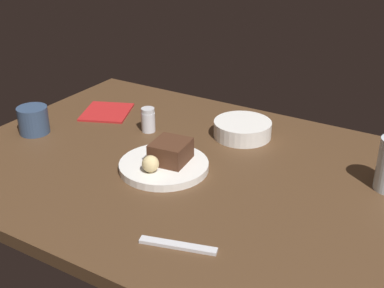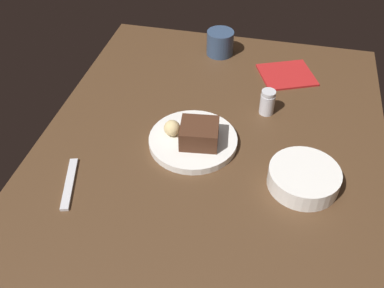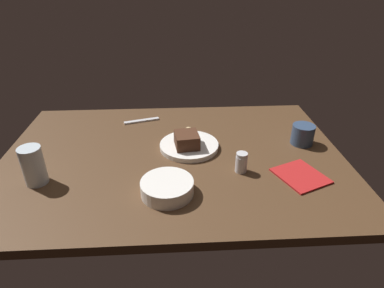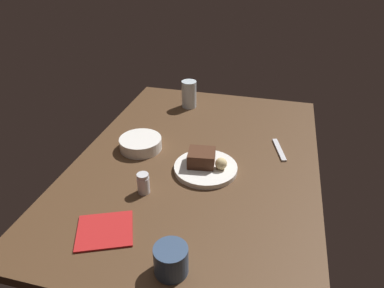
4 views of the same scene
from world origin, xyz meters
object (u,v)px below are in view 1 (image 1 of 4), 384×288
object	(u,v)px
folded_napkin	(107,112)
coffee_cup	(33,120)
dessert_plate	(164,166)
dessert_spoon	(178,245)
side_bowl	(242,129)
bread_roll	(150,164)
salt_shaker	(148,120)
chocolate_cake_slice	(171,151)

from	to	relation	value
folded_napkin	coffee_cup	bearing A→B (deg)	-110.16
folded_napkin	dessert_plate	bearing A→B (deg)	-30.40
dessert_spoon	dessert_plate	bearing A→B (deg)	-67.06
coffee_cup	side_bowl	bearing A→B (deg)	28.80
bread_roll	dessert_spoon	size ratio (longest dim) A/B	0.27
dessert_plate	folded_napkin	bearing A→B (deg)	149.60
salt_shaker	coffee_cup	world-z (taller)	coffee_cup
dessert_plate	dessert_spoon	size ratio (longest dim) A/B	1.43
chocolate_cake_slice	coffee_cup	distance (cm)	43.46
chocolate_cake_slice	side_bowl	world-z (taller)	chocolate_cake_slice
side_bowl	dessert_spoon	xyz separation A→B (cm)	(11.46, -50.31, -1.84)
salt_shaker	dessert_spoon	distance (cm)	53.37
coffee_cup	dessert_spoon	world-z (taller)	coffee_cup
chocolate_cake_slice	dessert_spoon	world-z (taller)	chocolate_cake_slice
dessert_plate	bread_roll	xyz separation A→B (cm)	(-0.12, -5.21, 2.90)
chocolate_cake_slice	bread_roll	distance (cm)	7.02
chocolate_cake_slice	salt_shaker	size ratio (longest dim) A/B	1.31
dessert_plate	folded_napkin	world-z (taller)	dessert_plate
salt_shaker	folded_napkin	bearing A→B (deg)	167.33
dessert_plate	bread_roll	world-z (taller)	bread_roll
dessert_plate	folded_napkin	xyz separation A→B (cm)	(-34.61, 20.31, -0.60)
chocolate_cake_slice	side_bowl	distance (cm)	25.87
side_bowl	dessert_spoon	distance (cm)	51.63
dessert_plate	dessert_spoon	bearing A→B (deg)	-50.99
dessert_spoon	folded_napkin	world-z (taller)	dessert_spoon
dessert_plate	bread_roll	bearing A→B (deg)	-91.37
salt_shaker	coffee_cup	bearing A→B (deg)	-146.88
side_bowl	coffee_cup	bearing A→B (deg)	-151.20
salt_shaker	side_bowl	world-z (taller)	salt_shaker
bread_roll	side_bowl	size ratio (longest dim) A/B	0.26
salt_shaker	coffee_cup	distance (cm)	31.46
dessert_plate	folded_napkin	size ratio (longest dim) A/B	1.44
bread_roll	dessert_spoon	world-z (taller)	bread_roll
dessert_plate	side_bowl	distance (cm)	27.71
dessert_plate	coffee_cup	bearing A→B (deg)	-178.60
dessert_spoon	salt_shaker	bearing A→B (deg)	-64.54
salt_shaker	side_bowl	bearing A→B (deg)	23.57
coffee_cup	dessert_plate	bearing A→B (deg)	1.40
dessert_plate	salt_shaker	xyz separation A→B (cm)	(-16.10, 16.15, 2.45)
dessert_spoon	side_bowl	bearing A→B (deg)	-93.25
salt_shaker	side_bowl	size ratio (longest dim) A/B	0.44
chocolate_cake_slice	folded_napkin	world-z (taller)	chocolate_cake_slice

